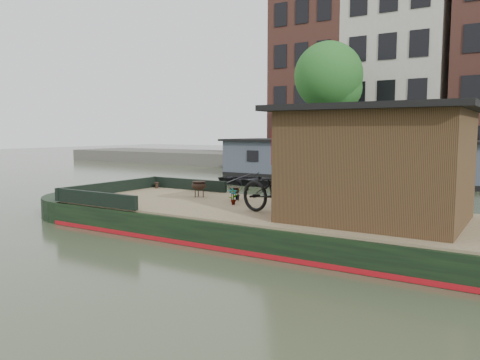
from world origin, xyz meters
The scene contains 18 objects.
ground centered at (0.00, 0.00, 0.00)m, with size 120.00×120.00×0.00m, color #283220.
houseboat_hull centered at (-1.33, 0.00, 0.27)m, with size 14.01×4.02×0.60m.
houseboat_deck centered at (0.00, 0.00, 0.62)m, with size 11.80×3.80×0.05m, color #9C8A60.
bow_bulwark centered at (-5.07, 0.00, 0.82)m, with size 3.00×4.00×0.35m.
cabin centered at (2.19, 0.00, 1.88)m, with size 4.00×3.50×2.42m.
bicycle centered at (0.20, -0.68, 1.22)m, with size 0.76×2.17×1.14m, color black.
potted_plant_a centered at (-1.51, 0.05, 0.87)m, with size 0.23×0.16×0.44m, color brown.
potted_plant_b centered at (-1.90, 0.87, 0.80)m, with size 0.17×0.14×0.31m, color brown.
potted_plant_d centered at (0.20, 1.67, 0.90)m, with size 0.28×0.28×0.50m, color brown.
brazier_front centered at (-1.85, 0.64, 0.84)m, with size 0.35×0.35×0.38m, color black, non-canonical shape.
brazier_rear centered at (-3.13, 0.72, 0.88)m, with size 0.42×0.42×0.46m, color black, non-canonical shape.
bollard_port centered at (-5.60, 1.65, 0.75)m, with size 0.17×0.17×0.20m, color black.
bollard_stbd centered at (-5.60, -1.70, 0.74)m, with size 0.15×0.15×0.17m, color black.
dinghy centered at (-6.26, 9.13, 0.37)m, with size 2.52×3.53×0.73m, color black.
far_houseboat centered at (0.00, 14.00, 0.97)m, with size 20.40×4.40×2.11m.
quay centered at (0.00, 20.50, 0.45)m, with size 60.00×6.00×0.90m, color #47443F.
townhouse_row centered at (0.15, 27.50, 7.90)m, with size 27.25×8.00×16.50m.
tree_left centered at (-6.36, 19.07, 5.89)m, with size 4.40×4.40×7.40m.
Camera 1 is at (5.03, -9.98, 2.54)m, focal length 35.00 mm.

